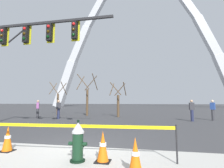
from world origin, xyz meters
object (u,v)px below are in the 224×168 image
traffic_signal_gantry (18,47)px  monument_arch (139,43)px  fire_hydrant (78,142)px  pedestrian_walking_right (192,110)px  traffic_cone_mid_sidewalk (135,156)px  pedestrian_walking_left (213,110)px  pedestrian_standing_center (59,109)px  pedestrian_near_trees (38,109)px  traffic_cone_curb_edge (8,139)px  traffic_cone_by_hydrant (103,147)px

traffic_signal_gantry → monument_arch: monument_arch is taller
fire_hydrant → pedestrian_walking_right: 11.25m
traffic_cone_mid_sidewalk → monument_arch: size_ratio=0.01×
monument_arch → pedestrian_walking_left: size_ratio=34.07×
pedestrian_walking_left → traffic_cone_mid_sidewalk: bearing=-114.2°
traffic_cone_mid_sidewalk → pedestrian_walking_right: 11.21m
pedestrian_walking_left → pedestrian_standing_center: same height
fire_hydrant → traffic_cone_mid_sidewalk: fire_hydrant is taller
traffic_signal_gantry → pedestrian_walking_left: 14.19m
monument_arch → pedestrian_near_trees: 42.72m
fire_hydrant → traffic_cone_curb_edge: (-2.34, 0.42, -0.11)m
traffic_cone_by_hydrant → traffic_cone_curb_edge: same height
pedestrian_walking_right → traffic_signal_gantry: bearing=-148.4°
pedestrian_standing_center → traffic_cone_mid_sidewalk: bearing=-55.3°
fire_hydrant → pedestrian_walking_left: size_ratio=0.62×
traffic_cone_by_hydrant → pedestrian_standing_center: (-6.43, 9.85, 0.46)m
traffic_signal_gantry → pedestrian_standing_center: 6.99m
traffic_cone_by_hydrant → traffic_cone_curb_edge: (-2.94, 0.34, 0.00)m
traffic_cone_mid_sidewalk → pedestrian_standing_center: bearing=124.7°
fire_hydrant → monument_arch: (-0.58, 48.20, 18.73)m
traffic_cone_curb_edge → monument_arch: bearing=87.9°
traffic_cone_curb_edge → traffic_cone_by_hydrant: bearing=-6.5°
traffic_cone_by_hydrant → traffic_cone_mid_sidewalk: size_ratio=1.00×
pedestrian_standing_center → pedestrian_near_trees: same height
pedestrian_standing_center → pedestrian_walking_right: 10.71m
traffic_signal_gantry → pedestrian_near_trees: traffic_signal_gantry is taller
pedestrian_walking_left → pedestrian_walking_right: bearing=-151.3°
traffic_cone_mid_sidewalk → pedestrian_standing_center: pedestrian_standing_center is taller
fire_hydrant → monument_arch: bearing=90.7°
traffic_signal_gantry → monument_arch: size_ratio=0.14×
traffic_signal_gantry → fire_hydrant: bearing=-37.8°
fire_hydrant → pedestrian_near_trees: 13.18m
pedestrian_walking_left → pedestrian_standing_center: (-12.45, -1.15, 0.00)m
pedestrian_standing_center → traffic_cone_by_hydrant: bearing=-56.9°
fire_hydrant → traffic_cone_mid_sidewalk: 1.51m
traffic_cone_mid_sidewalk → pedestrian_walking_right: bearing=72.0°
fire_hydrant → pedestrian_near_trees: size_ratio=0.62×
pedestrian_walking_left → pedestrian_standing_center: 12.51m
traffic_cone_mid_sidewalk → traffic_cone_curb_edge: bearing=166.0°
traffic_cone_curb_edge → fire_hydrant: bearing=-10.1°
pedestrian_walking_right → pedestrian_near_trees: size_ratio=1.00×
traffic_cone_by_hydrant → pedestrian_standing_center: pedestrian_standing_center is taller
traffic_signal_gantry → pedestrian_walking_right: (10.00, 6.16, -3.59)m
pedestrian_standing_center → fire_hydrant: bearing=-59.6°
monument_arch → pedestrian_standing_center: size_ratio=34.07×
fire_hydrant → pedestrian_walking_right: pedestrian_walking_right is taller
traffic_signal_gantry → monument_arch: 46.86m
pedestrian_walking_left → pedestrian_near_trees: (-14.73, -0.70, 0.00)m
pedestrian_standing_center → pedestrian_walking_right: bearing=1.1°
pedestrian_standing_center → pedestrian_near_trees: size_ratio=1.00×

